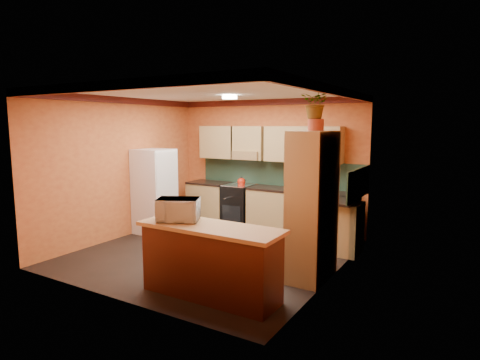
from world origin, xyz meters
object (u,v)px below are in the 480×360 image
at_px(pantry, 312,206).
at_px(breakfast_bar, 210,263).
at_px(microwave, 178,210).
at_px(stove, 239,206).
at_px(fridge, 155,191).
at_px(base_cabinets_back, 264,210).

distance_m(pantry, breakfast_bar, 1.65).
relative_size(pantry, breakfast_bar, 1.17).
height_order(pantry, microwave, pantry).
bearing_deg(pantry, stove, 140.62).
xyz_separation_m(stove, fridge, (-1.21, -1.27, 0.39)).
bearing_deg(fridge, pantry, -10.82).
relative_size(base_cabinets_back, fridge, 2.15).
bearing_deg(microwave, breakfast_bar, -27.46).
bearing_deg(microwave, stove, 79.89).
relative_size(stove, microwave, 1.70).
xyz_separation_m(pantry, microwave, (-1.38, -1.26, 0.03)).
bearing_deg(breakfast_bar, pantry, 55.20).
distance_m(stove, breakfast_bar, 3.56).
bearing_deg(breakfast_bar, base_cabinets_back, 105.41).
bearing_deg(fridge, microwave, -41.29).
relative_size(base_cabinets_back, breakfast_bar, 2.03).
distance_m(fridge, pantry, 3.67).
distance_m(breakfast_bar, microwave, 0.82).
distance_m(stove, pantry, 3.15).
bearing_deg(microwave, fridge, 111.25).
xyz_separation_m(stove, pantry, (2.39, -1.96, 0.59)).
height_order(base_cabinets_back, fridge, fridge).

